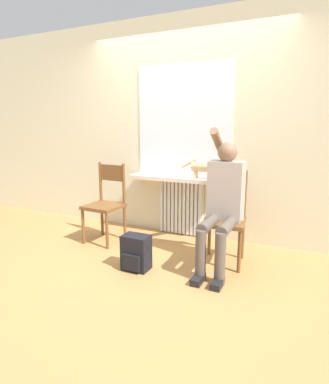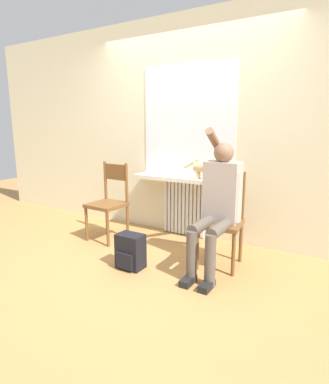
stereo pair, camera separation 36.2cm
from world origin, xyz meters
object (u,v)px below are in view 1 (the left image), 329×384
chair_left (106,202)px  person (223,200)px  backpack (136,253)px  chair_right (225,217)px  cat (207,167)px

chair_left → person: person is taller
backpack → chair_right: bearing=37.1°
backpack → person: bearing=29.9°
person → cat: bearing=120.7°
chair_left → backpack: chair_left is taller
chair_right → cat: (-0.37, 0.50, 0.43)m
cat → backpack: cat is taller
chair_left → person: size_ratio=0.69×
cat → chair_left: bearing=-155.4°
chair_right → person: size_ratio=0.69×
chair_left → cat: (1.10, 0.50, 0.43)m
person → backpack: 1.00m
chair_left → person: 1.49m
chair_left → person: bearing=-2.2°
chair_left → backpack: size_ratio=2.73×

